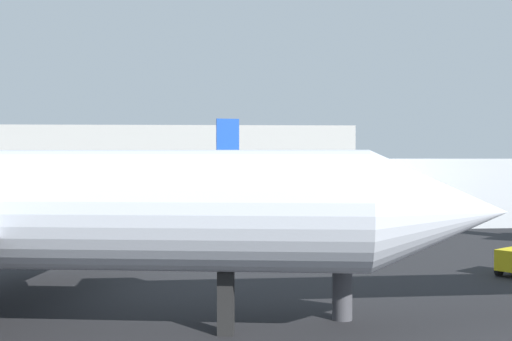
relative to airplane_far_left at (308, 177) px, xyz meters
name	(u,v)px	position (x,y,z in m)	size (l,w,h in m)	color
airplane_far_left	(308,177)	(0.00, 0.00, 0.00)	(29.12, 19.92, 10.46)	silver
jet_bridge	(453,195)	(-2.24, -55.93, 0.86)	(19.65, 3.34, 5.82)	#B2B7BC
terminal_building	(169,160)	(-20.44, 40.76, 2.20)	(63.71, 27.60, 11.31)	#B7B7B2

